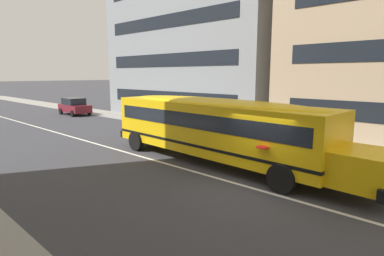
# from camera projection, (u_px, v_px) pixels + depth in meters

# --- Properties ---
(ground_plane) EXTENTS (400.00, 400.00, 0.00)m
(ground_plane) POSITION_uv_depth(u_px,v_px,m) (254.00, 189.00, 10.90)
(ground_plane) COLOR #38383D
(sidewalk_far) EXTENTS (120.00, 3.00, 0.01)m
(sidewalk_far) POSITION_uv_depth(u_px,v_px,m) (336.00, 149.00, 16.68)
(sidewalk_far) COLOR gray
(sidewalk_far) RESTS_ON ground_plane
(lane_centreline) EXTENTS (110.00, 0.16, 0.01)m
(lane_centreline) POSITION_uv_depth(u_px,v_px,m) (254.00, 188.00, 10.90)
(lane_centreline) COLOR silver
(lane_centreline) RESTS_ON ground_plane
(school_bus) EXTENTS (12.95, 3.36, 2.88)m
(school_bus) POSITION_uv_depth(u_px,v_px,m) (217.00, 125.00, 13.84)
(school_bus) COLOR yellow
(school_bus) RESTS_ON ground_plane
(parked_car_maroon_mid_block) EXTENTS (3.96, 1.99, 1.64)m
(parked_car_maroon_mid_block) POSITION_uv_depth(u_px,v_px,m) (74.00, 106.00, 30.79)
(parked_car_maroon_mid_block) COLOR maroon
(parked_car_maroon_mid_block) RESTS_ON ground_plane
(apartment_block_far_left) EXTENTS (17.90, 13.67, 19.70)m
(apartment_block_far_left) POSITION_uv_depth(u_px,v_px,m) (216.00, 14.00, 31.07)
(apartment_block_far_left) COLOR gray
(apartment_block_far_left) RESTS_ON ground_plane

